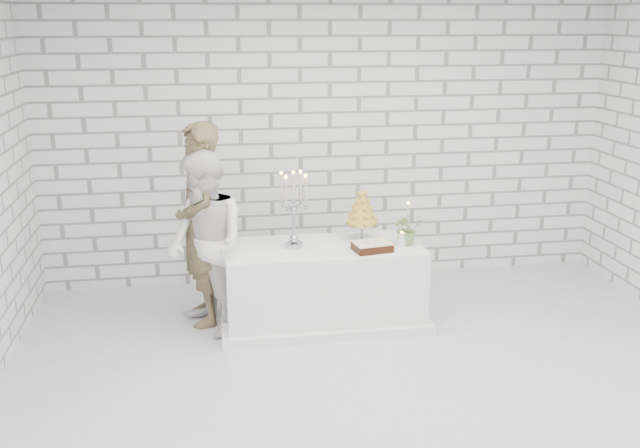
# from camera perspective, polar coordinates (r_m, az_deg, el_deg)

# --- Properties ---
(ground) EXTENTS (6.00, 5.00, 0.01)m
(ground) POSITION_cam_1_polar(r_m,az_deg,el_deg) (5.74, 5.15, -12.71)
(ground) COLOR silver
(ground) RESTS_ON ground
(wall_back) EXTENTS (6.00, 0.01, 3.00)m
(wall_back) POSITION_cam_1_polar(r_m,az_deg,el_deg) (7.58, 0.77, 6.56)
(wall_back) COLOR white
(wall_back) RESTS_ON ground
(wall_front) EXTENTS (6.00, 0.01, 3.00)m
(wall_front) POSITION_cam_1_polar(r_m,az_deg,el_deg) (2.98, 17.97, -9.87)
(wall_front) COLOR white
(wall_front) RESTS_ON ground
(cake_table) EXTENTS (1.80, 0.80, 0.75)m
(cake_table) POSITION_cam_1_polar(r_m,az_deg,el_deg) (6.67, 0.27, -4.83)
(cake_table) COLOR white
(cake_table) RESTS_ON ground
(groom) EXTENTS (0.57, 0.76, 1.88)m
(groom) POSITION_cam_1_polar(r_m,az_deg,el_deg) (6.62, -9.51, -0.05)
(groom) COLOR #443822
(groom) RESTS_ON ground
(bride) EXTENTS (0.92, 1.00, 1.66)m
(bride) POSITION_cam_1_polar(r_m,az_deg,el_deg) (6.41, -9.08, -1.60)
(bride) COLOR white
(bride) RESTS_ON ground
(candelabra) EXTENTS (0.32, 0.32, 0.71)m
(candelabra) POSITION_cam_1_polar(r_m,az_deg,el_deg) (6.42, -2.12, 1.17)
(candelabra) COLOR #9FA0AA
(candelabra) RESTS_ON cake_table
(croquembouche) EXTENTS (0.32, 0.32, 0.50)m
(croquembouche) POSITION_cam_1_polar(r_m,az_deg,el_deg) (6.67, 3.36, 0.79)
(croquembouche) COLOR #A1781D
(croquembouche) RESTS_ON cake_table
(chocolate_cake) EXTENTS (0.36, 0.28, 0.08)m
(chocolate_cake) POSITION_cam_1_polar(r_m,az_deg,el_deg) (6.42, 4.19, -1.79)
(chocolate_cake) COLOR black
(chocolate_cake) RESTS_ON cake_table
(pillar_candle) EXTENTS (0.10, 0.10, 0.12)m
(pillar_candle) POSITION_cam_1_polar(r_m,az_deg,el_deg) (6.56, 6.53, -1.27)
(pillar_candle) COLOR white
(pillar_candle) RESTS_ON cake_table
(extra_taper) EXTENTS (0.07, 0.07, 0.32)m
(extra_taper) POSITION_cam_1_polar(r_m,az_deg,el_deg) (6.83, 7.02, 0.29)
(extra_taper) COLOR #BFB49B
(extra_taper) RESTS_ON cake_table
(flowers) EXTENTS (0.28, 0.25, 0.31)m
(flowers) POSITION_cam_1_polar(r_m,az_deg,el_deg) (6.59, 7.00, -0.37)
(flowers) COLOR #426939
(flowers) RESTS_ON cake_table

